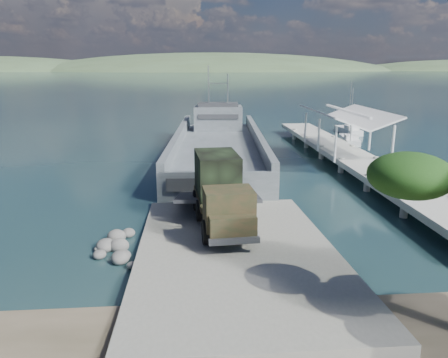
% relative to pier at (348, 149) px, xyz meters
% --- Properties ---
extents(ground, '(1400.00, 1400.00, 0.00)m').
position_rel_pier_xyz_m(ground, '(-13.00, -18.77, -1.60)').
color(ground, '#172F38').
rests_on(ground, ground).
extents(boat_ramp, '(10.00, 18.00, 0.50)m').
position_rel_pier_xyz_m(boat_ramp, '(-13.00, -19.77, -1.35)').
color(boat_ramp, slate).
rests_on(boat_ramp, ground).
extents(shoreline_rocks, '(3.20, 5.60, 0.90)m').
position_rel_pier_xyz_m(shoreline_rocks, '(-19.20, -18.27, -1.60)').
color(shoreline_rocks, '#535250').
rests_on(shoreline_rocks, ground).
extents(distant_headlands, '(1000.00, 240.00, 48.00)m').
position_rel_pier_xyz_m(distant_headlands, '(37.00, 541.23, -1.60)').
color(distant_headlands, '#3C5032').
rests_on(distant_headlands, ground).
extents(pier, '(6.40, 44.00, 6.10)m').
position_rel_pier_xyz_m(pier, '(0.00, 0.00, 0.00)').
color(pier, '#B0B0A6').
rests_on(pier, ground).
extents(landing_craft, '(10.64, 34.56, 10.13)m').
position_rel_pier_xyz_m(landing_craft, '(-12.34, 3.61, -0.77)').
color(landing_craft, '#4B5559').
rests_on(landing_craft, ground).
extents(military_truck, '(3.26, 8.55, 3.89)m').
position_rel_pier_xyz_m(military_truck, '(-13.53, -16.11, 0.83)').
color(military_truck, black).
rests_on(military_truck, boat_ramp).
extents(soldier, '(0.85, 0.68, 2.04)m').
position_rel_pier_xyz_m(soldier, '(-14.09, -18.16, -0.08)').
color(soldier, black).
rests_on(soldier, boat_ramp).
extents(sailboat_near, '(2.59, 5.90, 6.94)m').
position_rel_pier_xyz_m(sailboat_near, '(4.60, 11.86, -1.23)').
color(sailboat_near, white).
rests_on(sailboat_near, ground).
extents(sailboat_far, '(2.15, 6.09, 7.29)m').
position_rel_pier_xyz_m(sailboat_far, '(7.19, 19.34, -1.21)').
color(sailboat_far, white).
rests_on(sailboat_far, ground).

